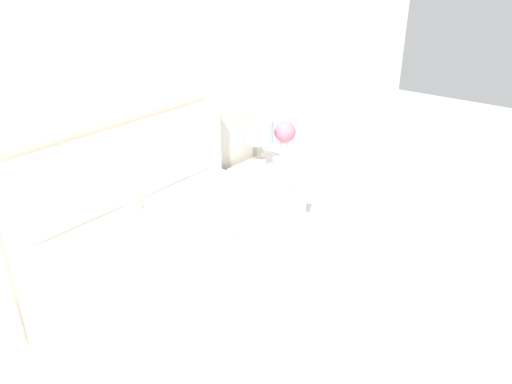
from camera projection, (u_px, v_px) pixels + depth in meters
name	position (u px, v px, depth m)	size (l,w,h in m)	color
ground_plane	(141.00, 286.00, 3.33)	(12.00, 12.00, 0.00)	silver
wall_back	(109.00, 92.00, 2.81)	(8.00, 0.06, 2.60)	silver
bed	(244.00, 306.00, 2.70)	(1.55, 1.98, 1.11)	white
nightstand	(268.00, 199.00, 3.87)	(0.50, 0.41, 0.56)	white
table_lamp	(259.00, 133.00, 3.65)	(0.22, 0.22, 0.36)	beige
flower_vase	(285.00, 135.00, 3.79)	(0.16, 0.16, 0.30)	silver
teacup	(277.00, 162.00, 3.73)	(0.11, 0.11, 0.07)	white
alarm_clock	(259.00, 167.00, 3.63)	(0.07, 0.04, 0.08)	white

